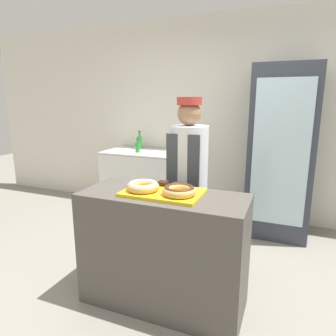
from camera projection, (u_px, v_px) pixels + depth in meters
name	position (u px, v px, depth m)	size (l,w,h in m)	color
ground_plane	(163.00, 301.00, 2.45)	(14.00, 14.00, 0.00)	gray
wall_back	(224.00, 119.00, 4.07)	(8.00, 0.06, 2.70)	silver
display_counter	(163.00, 250.00, 2.35)	(1.27, 0.54, 0.92)	#4C4742
serving_tray	(163.00, 193.00, 2.25)	(0.58, 0.38, 0.02)	yellow
donut_light_glaze	(143.00, 186.00, 2.25)	(0.25, 0.25, 0.07)	tan
donut_chocolate_glaze	(179.00, 190.00, 2.14)	(0.25, 0.25, 0.07)	tan
brownie_back_left	(163.00, 183.00, 2.39)	(0.08, 0.08, 0.03)	black
brownie_back_right	(177.00, 185.00, 2.34)	(0.08, 0.08, 0.03)	black
baker_person	(188.00, 181.00, 2.80)	(0.36, 0.36, 1.63)	#4C4C51
beverage_fridge	(281.00, 153.00, 3.52)	(0.71, 0.65, 1.99)	#333842
chest_freezer	(142.00, 182.00, 4.33)	(1.03, 0.64, 0.90)	silver
bottle_green	(140.00, 142.00, 4.39)	(0.07, 0.07, 0.27)	#2D8C38
bottle_green_b	(138.00, 147.00, 4.13)	(0.06, 0.06, 0.19)	#2D8C38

